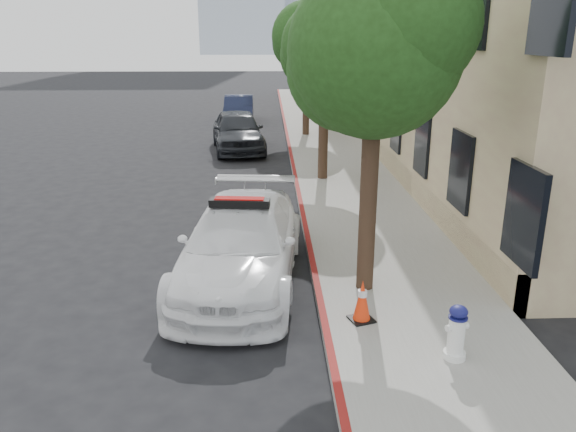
# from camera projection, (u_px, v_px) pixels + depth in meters

# --- Properties ---
(ground) EXTENTS (120.00, 120.00, 0.00)m
(ground) POSITION_uv_depth(u_px,v_px,m) (213.00, 255.00, 11.97)
(ground) COLOR black
(ground) RESTS_ON ground
(sidewalk) EXTENTS (3.20, 50.00, 0.15)m
(sidewalk) POSITION_uv_depth(u_px,v_px,m) (331.00, 154.00, 21.57)
(sidewalk) COLOR gray
(sidewalk) RESTS_ON ground
(curb_strip) EXTENTS (0.12, 50.00, 0.15)m
(curb_strip) POSITION_uv_depth(u_px,v_px,m) (291.00, 154.00, 21.51)
(curb_strip) COLOR maroon
(curb_strip) RESTS_ON ground
(building) EXTENTS (8.00, 36.00, 10.00)m
(building) POSITION_uv_depth(u_px,v_px,m) (446.00, 21.00, 24.97)
(building) COLOR tan
(building) RESTS_ON ground
(tree_near) EXTENTS (2.92, 2.82, 5.62)m
(tree_near) POSITION_uv_depth(u_px,v_px,m) (377.00, 49.00, 8.83)
(tree_near) COLOR black
(tree_near) RESTS_ON sidewalk
(tree_mid) EXTENTS (2.77, 2.64, 5.43)m
(tree_mid) POSITION_uv_depth(u_px,v_px,m) (326.00, 45.00, 16.46)
(tree_mid) COLOR black
(tree_mid) RESTS_ON sidewalk
(tree_far) EXTENTS (3.10, 3.00, 5.81)m
(tree_far) POSITION_uv_depth(u_px,v_px,m) (307.00, 36.00, 23.99)
(tree_far) COLOR black
(tree_far) RESTS_ON sidewalk
(police_car) EXTENTS (2.61, 5.37, 1.65)m
(police_car) POSITION_uv_depth(u_px,v_px,m) (241.00, 244.00, 10.49)
(police_car) COLOR white
(police_car) RESTS_ON ground
(parked_car_mid) EXTENTS (2.50, 4.91, 1.60)m
(parked_car_mid) POSITION_uv_depth(u_px,v_px,m) (238.00, 131.00, 22.29)
(parked_car_mid) COLOR #212429
(parked_car_mid) RESTS_ON ground
(parked_car_far) EXTENTS (1.54, 4.26, 1.40)m
(parked_car_far) POSITION_uv_depth(u_px,v_px,m) (239.00, 109.00, 29.32)
(parked_car_far) COLOR #161C38
(parked_car_far) RESTS_ON ground
(fire_hydrant) EXTENTS (0.35, 0.31, 0.82)m
(fire_hydrant) POSITION_uv_depth(u_px,v_px,m) (456.00, 333.00, 7.79)
(fire_hydrant) COLOR white
(fire_hydrant) RESTS_ON sidewalk
(traffic_cone) EXTENTS (0.46, 0.46, 0.69)m
(traffic_cone) POSITION_uv_depth(u_px,v_px,m) (362.00, 301.00, 8.85)
(traffic_cone) COLOR black
(traffic_cone) RESTS_ON sidewalk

